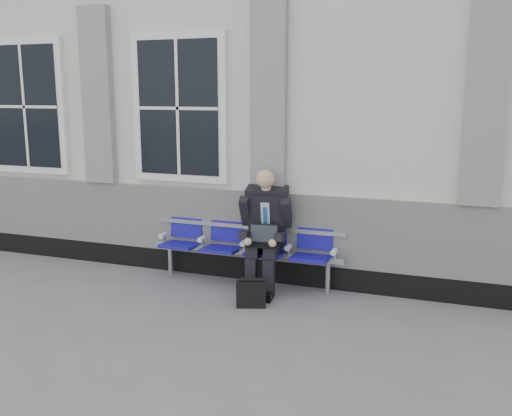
% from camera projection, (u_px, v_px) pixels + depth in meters
% --- Properties ---
extents(ground, '(70.00, 70.00, 0.00)m').
position_uv_depth(ground, '(101.00, 304.00, 6.73)').
color(ground, slate).
rests_on(ground, ground).
extents(station_building, '(14.40, 4.40, 4.49)m').
position_uv_depth(station_building, '(216.00, 107.00, 9.50)').
color(station_building, beige).
rests_on(station_building, ground).
extents(bench, '(2.60, 0.47, 0.91)m').
position_uv_depth(bench, '(246.00, 242.00, 7.40)').
color(bench, '#9EA0A3').
rests_on(bench, ground).
extents(businessman, '(0.67, 0.89, 1.53)m').
position_uv_depth(businessman, '(265.00, 226.00, 7.11)').
color(businessman, black).
rests_on(businessman, ground).
extents(briefcase, '(0.37, 0.25, 0.35)m').
position_uv_depth(briefcase, '(251.00, 293.00, 6.62)').
color(briefcase, black).
rests_on(briefcase, ground).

